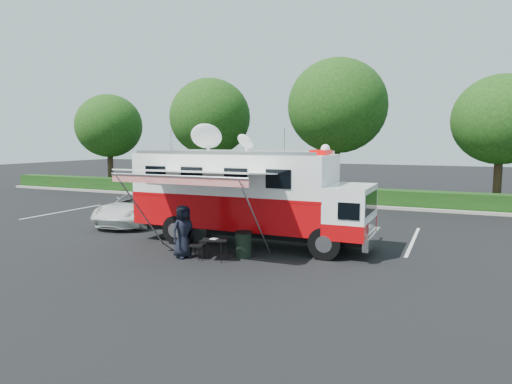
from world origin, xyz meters
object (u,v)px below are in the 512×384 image
(folding_table, at_px, (215,241))
(white_suv, at_px, (141,223))
(trash_bin, at_px, (244,244))
(command_truck, at_px, (249,195))

(folding_table, bearing_deg, white_suv, 145.04)
(folding_table, bearing_deg, trash_bin, 49.02)
(folding_table, bearing_deg, command_truck, 89.86)
(command_truck, relative_size, white_suv, 1.70)
(folding_table, height_order, trash_bin, trash_bin)
(trash_bin, bearing_deg, white_suv, 152.21)
(white_suv, distance_m, trash_bin, 8.02)
(command_truck, xyz_separation_m, folding_table, (-0.01, -2.59, -1.18))
(white_suv, xyz_separation_m, folding_table, (6.42, -4.49, 0.65))
(white_suv, distance_m, folding_table, 7.86)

